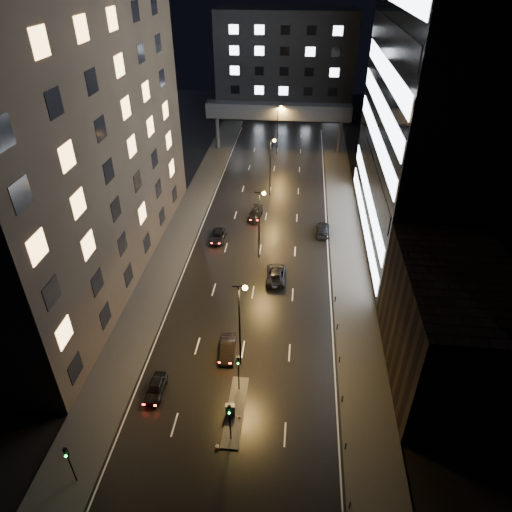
# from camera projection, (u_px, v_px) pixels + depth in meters

# --- Properties ---
(ground) EXTENTS (160.00, 160.00, 0.00)m
(ground) POSITION_uv_depth(u_px,v_px,m) (266.00, 216.00, 73.96)
(ground) COLOR black
(ground) RESTS_ON ground
(sidewalk_left) EXTENTS (5.00, 110.00, 0.15)m
(sidewalk_left) POSITION_uv_depth(u_px,v_px,m) (183.00, 227.00, 70.82)
(sidewalk_left) COLOR #383533
(sidewalk_left) RESTS_ON ground
(sidewalk_right) EXTENTS (5.00, 110.00, 0.15)m
(sidewalk_right) POSITION_uv_depth(u_px,v_px,m) (346.00, 236.00, 68.72)
(sidewalk_right) COLOR #383533
(sidewalk_right) RESTS_ON ground
(building_left) EXTENTS (15.00, 48.00, 40.00)m
(building_left) POSITION_uv_depth(u_px,v_px,m) (58.00, 119.00, 51.53)
(building_left) COLOR #2D2319
(building_left) RESTS_ON ground
(building_right_low) EXTENTS (10.00, 18.00, 12.00)m
(building_right_low) POSITION_uv_depth(u_px,v_px,m) (450.00, 327.00, 43.26)
(building_right_low) COLOR black
(building_right_low) RESTS_ON ground
(building_right_glass) EXTENTS (20.00, 36.00, 45.00)m
(building_right_glass) POSITION_uv_depth(u_px,v_px,m) (468.00, 81.00, 56.12)
(building_right_glass) COLOR black
(building_right_glass) RESTS_ON ground
(building_far) EXTENTS (34.00, 14.00, 25.00)m
(building_far) POSITION_uv_depth(u_px,v_px,m) (285.00, 63.00, 115.17)
(building_far) COLOR #333335
(building_far) RESTS_ON ground
(skybridge) EXTENTS (30.00, 3.00, 10.00)m
(skybridge) POSITION_uv_depth(u_px,v_px,m) (278.00, 112.00, 94.24)
(skybridge) COLOR #333335
(skybridge) RESTS_ON ground
(median_island) EXTENTS (1.60, 8.00, 0.15)m
(median_island) POSITION_uv_depth(u_px,v_px,m) (236.00, 411.00, 42.38)
(median_island) COLOR #383533
(median_island) RESTS_ON ground
(traffic_signal_near) EXTENTS (0.28, 0.34, 4.40)m
(traffic_signal_near) POSITION_uv_depth(u_px,v_px,m) (238.00, 368.00, 42.78)
(traffic_signal_near) COLOR black
(traffic_signal_near) RESTS_ON median_island
(traffic_signal_far) EXTENTS (0.28, 0.34, 4.40)m
(traffic_signal_far) POSITION_uv_depth(u_px,v_px,m) (230.00, 417.00, 38.22)
(traffic_signal_far) COLOR black
(traffic_signal_far) RESTS_ON median_island
(traffic_signal_corner) EXTENTS (0.28, 0.34, 4.40)m
(traffic_signal_corner) POSITION_uv_depth(u_px,v_px,m) (69.00, 460.00, 35.14)
(traffic_signal_corner) COLOR black
(traffic_signal_corner) RESTS_ON ground
(bollard_row) EXTENTS (0.12, 25.12, 0.90)m
(bollard_row) POSITION_uv_depth(u_px,v_px,m) (341.00, 379.00, 45.07)
(bollard_row) COLOR black
(bollard_row) RESTS_ON ground
(streetlight_near) EXTENTS (1.45, 0.50, 10.15)m
(streetlight_near) POSITION_uv_depth(u_px,v_px,m) (241.00, 316.00, 43.82)
(streetlight_near) COLOR black
(streetlight_near) RESTS_ON ground
(streetlight_mid_a) EXTENTS (1.45, 0.50, 10.15)m
(streetlight_mid_a) POSITION_uv_depth(u_px,v_px,m) (260.00, 216.00, 60.41)
(streetlight_mid_a) COLOR black
(streetlight_mid_a) RESTS_ON ground
(streetlight_mid_b) EXTENTS (1.45, 0.50, 10.15)m
(streetlight_mid_b) POSITION_uv_depth(u_px,v_px,m) (271.00, 160.00, 76.99)
(streetlight_mid_b) COLOR black
(streetlight_mid_b) RESTS_ON ground
(streetlight_far) EXTENTS (1.45, 0.50, 10.15)m
(streetlight_far) POSITION_uv_depth(u_px,v_px,m) (278.00, 124.00, 93.58)
(streetlight_far) COLOR black
(streetlight_far) RESTS_ON ground
(car_away_a) EXTENTS (1.56, 3.86, 1.31)m
(car_away_a) POSITION_uv_depth(u_px,v_px,m) (156.00, 388.00, 43.90)
(car_away_a) COLOR black
(car_away_a) RESTS_ON ground
(car_away_b) EXTENTS (1.81, 4.46, 1.44)m
(car_away_b) POSITION_uv_depth(u_px,v_px,m) (228.00, 348.00, 48.22)
(car_away_b) COLOR black
(car_away_b) RESTS_ON ground
(car_away_c) EXTENTS (2.15, 4.58, 1.27)m
(car_away_c) POSITION_uv_depth(u_px,v_px,m) (218.00, 236.00, 67.52)
(car_away_c) COLOR black
(car_away_c) RESTS_ON ground
(car_away_d) EXTENTS (2.41, 4.78, 1.33)m
(car_away_d) POSITION_uv_depth(u_px,v_px,m) (255.00, 214.00, 73.21)
(car_away_d) COLOR black
(car_away_d) RESTS_ON ground
(car_toward_a) EXTENTS (2.56, 5.35, 1.47)m
(car_toward_a) POSITION_uv_depth(u_px,v_px,m) (276.00, 274.00, 59.32)
(car_toward_a) COLOR black
(car_toward_a) RESTS_ON ground
(car_toward_b) EXTENTS (2.22, 4.94, 1.40)m
(car_toward_b) POSITION_uv_depth(u_px,v_px,m) (323.00, 229.00, 69.09)
(car_toward_b) COLOR black
(car_toward_b) RESTS_ON ground
(utility_cabinet) EXTENTS (0.91, 0.57, 1.30)m
(utility_cabinet) POSITION_uv_depth(u_px,v_px,m) (230.00, 410.00, 41.60)
(utility_cabinet) COLOR #505052
(utility_cabinet) RESTS_ON median_island
(cone_a) EXTENTS (0.39, 0.39, 0.51)m
(cone_a) POSITION_uv_depth(u_px,v_px,m) (217.00, 447.00, 39.08)
(cone_a) COLOR #E95E0C
(cone_a) RESTS_ON ground
(cone_b) EXTENTS (0.40, 0.40, 0.56)m
(cone_b) POSITION_uv_depth(u_px,v_px,m) (239.00, 417.00, 41.58)
(cone_b) COLOR #F2560C
(cone_b) RESTS_ON ground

